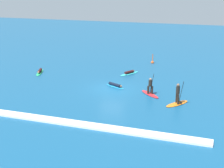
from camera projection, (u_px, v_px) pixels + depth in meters
The scene contains 8 objects.
ground_plane at pixel (112, 89), 32.71m from camera, with size 120.00×120.00×0.00m, color navy.
surfer_on_green_board at pixel (40, 72), 38.58m from camera, with size 1.63×3.17×0.41m.
surfer_on_teal_board at pixel (129, 73), 38.08m from camera, with size 1.99×2.88×0.41m.
surfer_on_blue_board at pixel (115, 85), 33.24m from camera, with size 2.50×1.63×0.39m.
surfer_on_red_board at pixel (150, 90), 30.82m from camera, with size 2.40×2.38×2.02m.
surfer_on_orange_board at pixel (177, 98), 28.29m from camera, with size 2.14×2.66×2.22m.
marker_buoy at pixel (153, 62), 43.33m from camera, with size 0.42×0.42×1.37m.
wave_crest at pixel (73, 123), 24.28m from camera, with size 20.47×0.90×0.18m, color white.
Camera 1 is at (9.91, -29.47, 10.16)m, focal length 51.08 mm.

